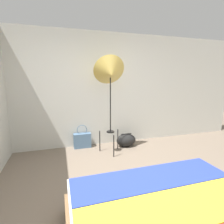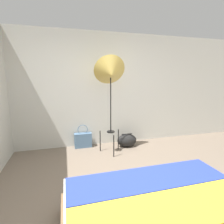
# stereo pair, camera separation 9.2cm
# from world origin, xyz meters

# --- Properties ---
(ground_plane) EXTENTS (14.00, 14.00, 0.00)m
(ground_plane) POSITION_xyz_m (0.00, 0.00, 0.00)
(ground_plane) COLOR #756656
(wall_back) EXTENTS (8.00, 0.05, 2.60)m
(wall_back) POSITION_xyz_m (0.00, 2.30, 1.30)
(wall_back) COLOR beige
(wall_back) RESTS_ON ground_plane
(photo_umbrella) EXTENTS (0.65, 0.52, 2.03)m
(photo_umbrella) POSITION_xyz_m (0.29, 1.73, 1.67)
(photo_umbrella) COLOR black
(photo_umbrella) RESTS_ON ground_plane
(tote_bag) EXTENTS (0.39, 0.15, 0.54)m
(tote_bag) POSITION_xyz_m (-0.26, 2.17, 0.17)
(tote_bag) COLOR slate
(tote_bag) RESTS_ON ground_plane
(duffel_bag) EXTENTS (0.46, 0.30, 0.31)m
(duffel_bag) POSITION_xyz_m (0.74, 1.95, 0.15)
(duffel_bag) COLOR black
(duffel_bag) RESTS_ON ground_plane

